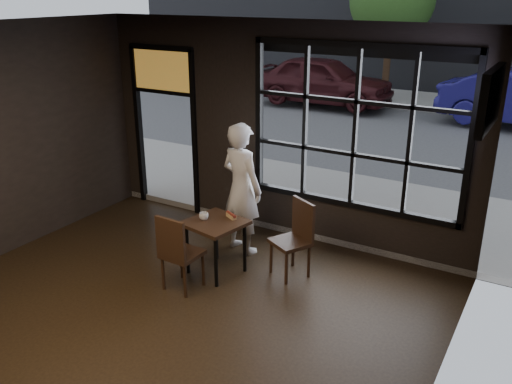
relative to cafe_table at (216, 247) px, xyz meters
The scene contains 15 objects.
floor 1.97m from the cafe_table, 88.31° to the right, with size 6.00×7.00×0.02m, color black.
ceiling 3.43m from the cafe_table, 88.31° to the right, with size 6.00×7.00×0.02m, color black.
wall_right 3.82m from the cafe_table, 32.30° to the right, with size 0.04×7.00×3.20m, color black.
window_frame 2.46m from the cafe_table, 51.27° to the left, with size 3.06×0.12×2.28m, color black.
stained_transom 3.25m from the cafe_table, 142.51° to the left, with size 1.20×0.06×0.70m, color orange.
street_asphalt 22.07m from the cafe_table, 89.85° to the left, with size 60.00×41.00×0.04m, color #545456.
cafe_table is the anchor object (origin of this frame).
chair_near 0.57m from the cafe_table, 104.56° to the right, with size 0.44×0.44×1.02m, color black.
chair_window 0.99m from the cafe_table, 26.03° to the left, with size 0.44×0.44×1.02m, color black.
man 0.95m from the cafe_table, 94.59° to the left, with size 0.69×0.45×1.89m, color white.
hotdog 0.46m from the cafe_table, 59.99° to the left, with size 0.20×0.08×0.06m, color tan, non-canonical shape.
cup 0.45m from the cafe_table, 169.01° to the right, with size 0.12×0.12×0.10m, color silver.
tv 3.75m from the cafe_table, 15.28° to the left, with size 0.13×1.10×0.65m, color black.
maroon_car 11.15m from the cafe_table, 106.57° to the left, with size 1.79×4.46×1.52m, color #371215.
tree_left 13.05m from the cafe_table, 97.87° to the left, with size 2.70×2.70×4.61m.
Camera 1 is at (3.65, -3.37, 3.58)m, focal length 38.00 mm.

